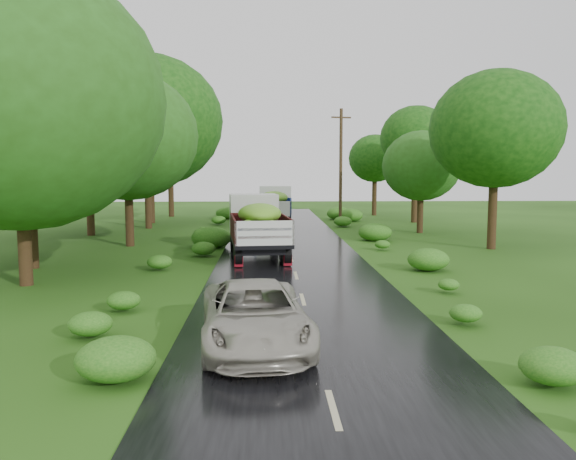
{
  "coord_description": "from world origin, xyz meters",
  "views": [
    {
      "loc": [
        -1.09,
        -12.94,
        3.97
      ],
      "look_at": [
        -0.28,
        8.49,
        1.7
      ],
      "focal_mm": 35.0,
      "sensor_mm": 36.0,
      "label": 1
    }
  ],
  "objects": [
    {
      "name": "ground",
      "position": [
        0.0,
        0.0,
        0.0
      ],
      "size": [
        120.0,
        120.0,
        0.0
      ],
      "primitive_type": "plane",
      "color": "#1D3F0D",
      "rests_on": "ground"
    },
    {
      "name": "road",
      "position": [
        0.0,
        5.0,
        0.01
      ],
      "size": [
        6.5,
        80.0,
        0.02
      ],
      "primitive_type": "cube",
      "color": "black",
      "rests_on": "ground"
    },
    {
      "name": "road_lines",
      "position": [
        0.0,
        6.0,
        0.02
      ],
      "size": [
        0.12,
        69.6,
        0.0
      ],
      "color": "#BFB78C",
      "rests_on": "road"
    },
    {
      "name": "truck_near",
      "position": [
        -1.56,
        12.92,
        1.59
      ],
      "size": [
        3.02,
        6.89,
        2.81
      ],
      "rotation": [
        0.0,
        0.0,
        0.1
      ],
      "color": "black",
      "rests_on": "ground"
    },
    {
      "name": "truck_far",
      "position": [
        -0.53,
        27.22,
        1.6
      ],
      "size": [
        2.71,
        6.83,
        2.82
      ],
      "rotation": [
        0.0,
        0.0,
        -0.05
      ],
      "color": "black",
      "rests_on": "ground"
    },
    {
      "name": "car",
      "position": [
        -1.38,
        -0.54,
        0.72
      ],
      "size": [
        2.8,
        5.25,
        1.4
      ],
      "primitive_type": "imported",
      "rotation": [
        0.0,
        0.0,
        0.09
      ],
      "color": "#AAA697",
      "rests_on": "road"
    },
    {
      "name": "utility_pole",
      "position": [
        4.25,
        27.61,
        4.32
      ],
      "size": [
        1.46,
        0.41,
        8.39
      ],
      "rotation": [
        0.0,
        0.0,
        0.21
      ],
      "color": "#382616",
      "rests_on": "ground"
    },
    {
      "name": "trees_left",
      "position": [
        -10.01,
        20.02,
        6.62
      ],
      "size": [
        7.72,
        33.58,
        9.76
      ],
      "color": "black",
      "rests_on": "ground"
    },
    {
      "name": "trees_right",
      "position": [
        9.59,
        24.73,
        5.48
      ],
      "size": [
        5.19,
        25.05,
        7.93
      ],
      "color": "black",
      "rests_on": "ground"
    },
    {
      "name": "shrubs",
      "position": [
        0.0,
        14.0,
        0.35
      ],
      "size": [
        11.9,
        44.0,
        0.7
      ],
      "color": "#1F6016",
      "rests_on": "ground"
    }
  ]
}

